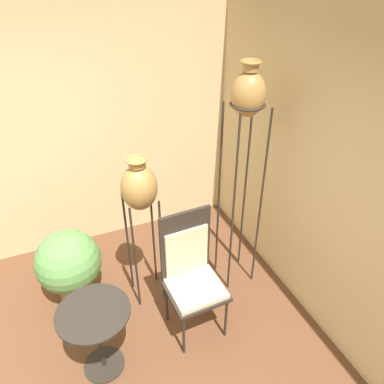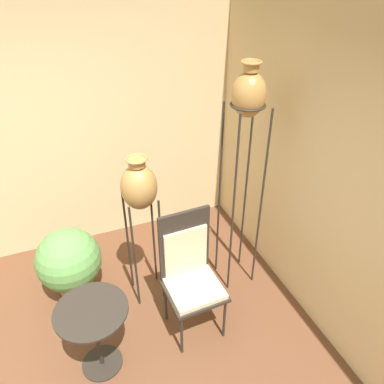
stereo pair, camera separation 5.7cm
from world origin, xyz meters
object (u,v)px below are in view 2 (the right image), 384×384
at_px(vase_stand_tall, 248,105).
at_px(side_table, 94,325).
at_px(potted_plant, 69,262).
at_px(chair, 190,270).
at_px(vase_stand_medium, 139,189).

bearing_deg(vase_stand_tall, side_table, -161.28).
xyz_separation_m(side_table, potted_plant, (-0.10, 0.89, -0.09)).
bearing_deg(vase_stand_tall, chair, -150.72).
bearing_deg(potted_plant, chair, -38.11).
bearing_deg(vase_stand_tall, potted_plant, 166.42).
distance_m(vase_stand_tall, potted_plant, 2.20).
bearing_deg(vase_stand_tall, vase_stand_medium, 172.42).
bearing_deg(chair, vase_stand_medium, 116.71).
height_order(side_table, potted_plant, potted_plant).
bearing_deg(side_table, vase_stand_medium, 47.05).
bearing_deg(vase_stand_medium, vase_stand_tall, -7.58).
xyz_separation_m(chair, potted_plant, (-0.95, 0.75, -0.23)).
relative_size(chair, potted_plant, 1.59).
height_order(chair, side_table, chair).
distance_m(vase_stand_medium, chair, 0.81).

